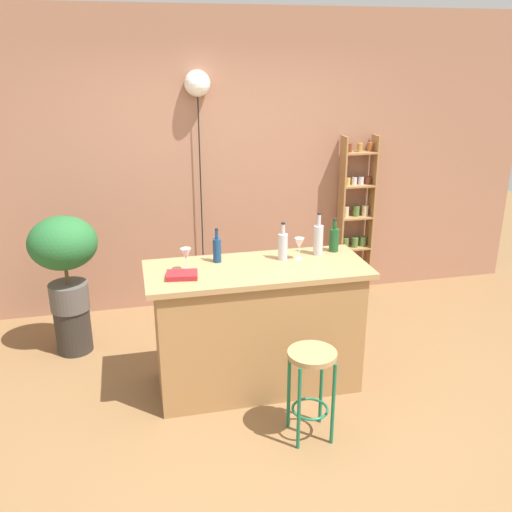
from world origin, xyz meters
name	(u,v)px	position (x,y,z in m)	size (l,w,h in m)	color
ground	(266,405)	(0.00, 0.00, 0.00)	(12.00, 12.00, 0.00)	brown
back_wall	(218,164)	(0.00, 1.95, 1.40)	(6.40, 0.10, 2.80)	#9E6B51
kitchen_counter	(257,327)	(0.00, 0.30, 0.48)	(1.60, 0.66, 0.96)	#9E7042
bar_stool	(311,374)	(0.20, -0.39, 0.46)	(0.32, 0.32, 0.63)	#196642
spice_shelf	(355,219)	(1.38, 1.80, 0.80)	(0.34, 0.17, 1.64)	#9E7042
plant_stool	(73,330)	(-1.40, 1.14, 0.19)	(0.30, 0.30, 0.39)	#2D2823
potted_plant	(64,252)	(-1.40, 1.14, 0.89)	(0.55, 0.49, 0.80)	#514C47
bottle_vinegar	(318,239)	(0.51, 0.46, 1.08)	(0.07, 0.07, 0.33)	#B2B2B7
bottle_wine_red	(283,246)	(0.22, 0.41, 1.07)	(0.07, 0.07, 0.28)	#B2B2B7
bottle_sauce_amber	(217,249)	(-0.26, 0.47, 1.05)	(0.06, 0.06, 0.25)	navy
bottle_soda_blue	(334,239)	(0.65, 0.50, 1.06)	(0.07, 0.07, 0.26)	#194C23
wine_glass_left	(299,244)	(0.34, 0.39, 1.08)	(0.07, 0.07, 0.16)	silver
wine_glass_center	(186,255)	(-0.50, 0.35, 1.08)	(0.07, 0.07, 0.16)	silver
cookbook	(182,275)	(-0.54, 0.22, 0.98)	(0.21, 0.15, 0.04)	maroon
pendant_globe_light	(197,86)	(-0.19, 1.84, 2.12)	(0.23, 0.23, 2.26)	black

